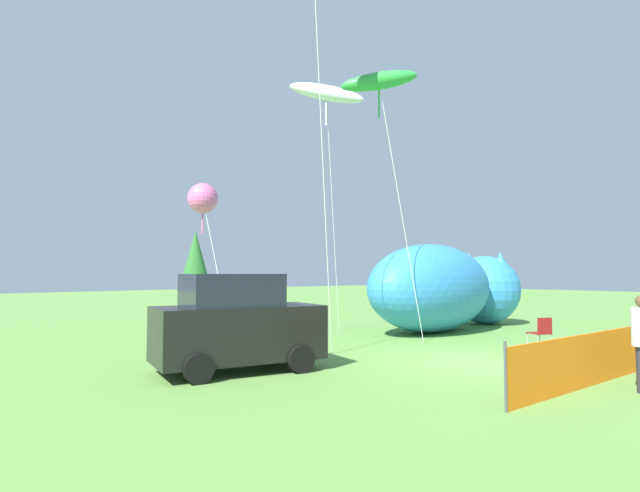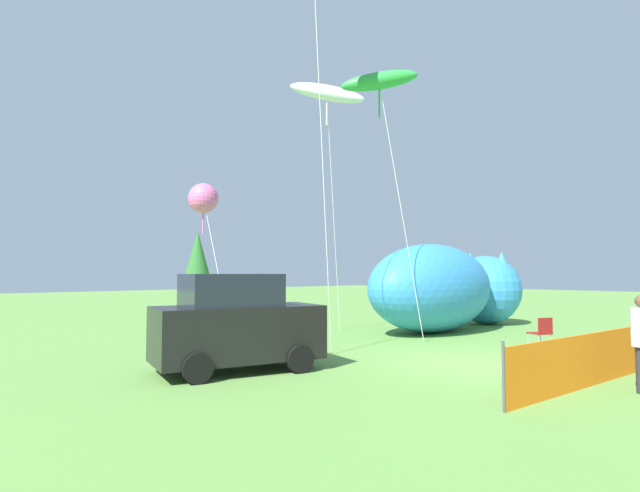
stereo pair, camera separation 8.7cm
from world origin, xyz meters
The scene contains 9 objects.
ground_plane centered at (0.00, 0.00, 0.00)m, with size 120.00×120.00×0.00m, color #609342.
parked_car centered at (-5.02, 3.38, 1.11)m, with size 4.15×2.64×2.28m.
folding_chair centered at (3.76, 0.03, 0.55)m, with size 0.73×0.73×0.96m.
inflatable_cat centered at (5.99, 4.82, 1.59)m, with size 9.46×3.71×3.45m.
safety_fence centered at (0.76, -2.91, 0.53)m, with size 8.91×0.75×1.17m.
kite_white_ghost centered at (1.68, 7.36, 9.38)m, with size 2.31×2.87×10.12m.
kite_green_fish centered at (1.30, 4.33, 8.89)m, with size 2.33×2.35×9.41m.
kite_pink_octopus centered at (-2.46, 9.56, 5.03)m, with size 1.10×2.56×5.59m.
horizon_tree_mid centered at (13.41, 38.83, 4.06)m, with size 2.77×2.77×6.61m.
Camera 2 is at (-11.56, -6.65, 2.29)m, focal length 28.00 mm.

